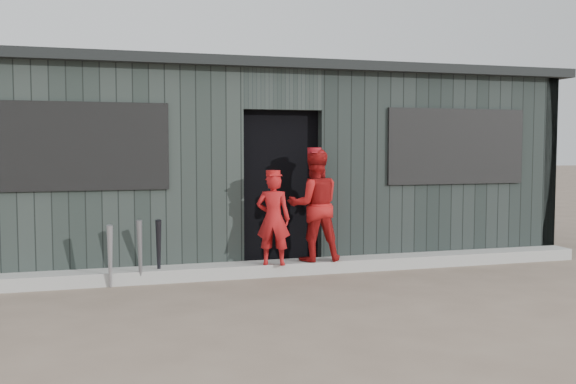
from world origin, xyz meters
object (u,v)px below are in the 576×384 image
object	(u,v)px
bat_right	(159,251)
bat_left	(110,256)
player_red_left	(273,219)
player_red_right	(314,205)
bat_mid	(140,253)
dugout	(255,165)
player_grey_back	(293,218)

from	to	relation	value
bat_right	bat_left	bearing A→B (deg)	-163.19
player_red_left	player_red_right	xyz separation A→B (m)	(0.56, 0.14, 0.13)
bat_left	player_red_right	bearing A→B (deg)	5.34
player_red_left	bat_right	bearing A→B (deg)	18.76
bat_mid	player_red_right	world-z (taller)	player_red_right
player_red_left	player_red_right	bearing A→B (deg)	-143.85
player_red_left	dugout	size ratio (longest dim) A/B	0.13
bat_right	player_red_right	world-z (taller)	player_red_right
player_red_right	player_grey_back	bearing A→B (deg)	-78.88
player_red_right	player_grey_back	size ratio (longest dim) A/B	1.11
player_grey_back	bat_right	bearing A→B (deg)	34.64
bat_right	bat_mid	bearing A→B (deg)	-155.27
bat_left	player_red_right	size ratio (longest dim) A/B	0.52
bat_mid	player_red_left	xyz separation A→B (m)	(1.54, 0.02, 0.33)
bat_right	player_red_left	size ratio (longest dim) A/B	0.68
bat_right	dugout	size ratio (longest dim) A/B	0.09
bat_left	bat_right	size ratio (longest dim) A/B	0.95
bat_mid	player_red_right	size ratio (longest dim) A/B	0.54
player_red_left	bat_left	bearing A→B (deg)	24.67
bat_right	dugout	distance (m)	2.54
player_grey_back	dugout	bearing A→B (deg)	-63.77
bat_left	bat_mid	world-z (taller)	bat_mid
bat_right	player_red_right	bearing A→B (deg)	1.96
player_red_left	bat_mid	bearing A→B (deg)	22.87
bat_left	player_red_left	size ratio (longest dim) A/B	0.64
bat_mid	player_red_left	distance (m)	1.57
bat_left	player_red_left	world-z (taller)	player_red_left
player_grey_back	player_red_left	bearing A→B (deg)	71.84
bat_left	player_red_left	distance (m)	1.89
bat_left	bat_mid	size ratio (longest dim) A/B	0.95
player_red_left	player_grey_back	bearing A→B (deg)	-98.76
player_red_left	player_grey_back	xyz separation A→B (m)	(0.48, 0.81, -0.09)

